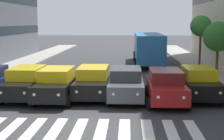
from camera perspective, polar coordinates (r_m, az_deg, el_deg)
ground_plane at (r=13.32m, az=-5.72°, el=-10.07°), size 180.00×180.00×0.00m
crosswalk_markings at (r=13.32m, az=-5.72°, el=-10.06°), size 9.45×2.80×0.01m
car_0 at (r=18.70m, az=14.68°, el=-2.14°), size 2.02×4.44×1.72m
car_1 at (r=17.39m, az=9.22°, el=-2.75°), size 2.02×4.44×1.72m
car_2 at (r=17.84m, az=2.42°, el=-2.37°), size 2.02×4.44×1.72m
car_3 at (r=18.34m, az=-3.27°, el=-2.08°), size 2.02×4.44×1.72m
car_4 at (r=17.96m, az=-9.53°, el=-2.41°), size 2.02×4.44×1.72m
car_5 at (r=18.71m, az=-14.46°, el=-2.12°), size 2.02×4.44×1.72m
bus_behind_traffic at (r=32.94m, az=6.23°, el=4.22°), size 2.78×10.50×3.00m
street_tree_2 at (r=26.40m, az=17.78°, el=5.46°), size 2.26×2.26×4.05m
street_tree_3 at (r=31.77m, az=15.04°, el=7.26°), size 1.96×1.96×4.62m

